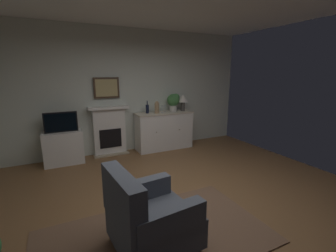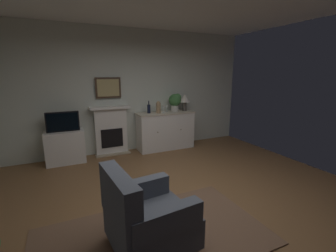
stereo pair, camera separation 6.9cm
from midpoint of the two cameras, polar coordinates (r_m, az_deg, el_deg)
name	(u,v)px [view 1 (the left image)]	position (r m, az deg, el deg)	size (l,w,h in m)	color
ground_plane	(191,207)	(3.50, 5.13, -19.37)	(5.78, 5.54, 0.10)	brown
wall_rear	(131,91)	(5.50, -9.50, 8.44)	(5.78, 0.06, 2.80)	silver
area_rug	(156,237)	(2.90, -3.84, -25.75)	(2.59, 1.43, 0.02)	brown
fireplace_unit	(109,131)	(5.38, -14.64, -1.12)	(0.87, 0.30, 1.10)	white
framed_picture	(107,88)	(5.28, -15.33, 9.09)	(0.55, 0.04, 0.45)	#473323
sideboard_cabinet	(164,130)	(5.61, -1.34, -1.12)	(1.39, 0.49, 0.90)	white
table_lamp	(183,100)	(5.71, 3.36, 6.56)	(0.26, 0.26, 0.40)	#4C4742
wine_bottle	(147,109)	(5.39, -5.50, 4.29)	(0.08, 0.08, 0.29)	black
wine_glass_left	(162,108)	(5.44, -1.87, 4.58)	(0.07, 0.07, 0.16)	silver
wine_glass_center	(165,107)	(5.54, -1.09, 4.74)	(0.07, 0.07, 0.16)	silver
vase_decorative	(157,107)	(5.37, -3.13, 4.65)	(0.11, 0.11, 0.28)	#9E7F5B
tv_cabinet	(64,148)	(5.19, -24.77, -4.88)	(0.75, 0.42, 0.67)	white
tv_set	(61,122)	(5.04, -25.33, 0.86)	(0.62, 0.07, 0.40)	black
potted_plant_small	(174,101)	(5.65, 1.04, 6.27)	(0.30, 0.30, 0.43)	beige
armchair	(148,218)	(2.53, -5.70, -21.70)	(0.88, 0.85, 0.92)	#474C56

